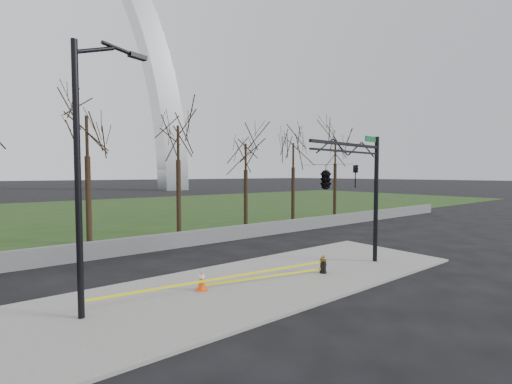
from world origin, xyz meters
TOP-DOWN VIEW (x-y plane):
  - ground at (0.00, 0.00)m, footprint 500.00×500.00m
  - sidewalk at (0.00, 0.00)m, footprint 18.00×6.00m
  - grass_strip at (0.00, 30.00)m, footprint 120.00×40.00m
  - guardrail at (0.00, 8.00)m, footprint 60.00×0.30m
  - gateway_arch at (0.00, 75.00)m, footprint 66.00×6.00m
  - tree_row at (-1.03, 12.00)m, footprint 43.94×4.00m
  - fire_hydrant at (2.44, -0.80)m, footprint 0.46×0.32m
  - traffic_cone at (-2.68, 0.39)m, footprint 0.46×0.46m
  - street_light at (-6.36, 0.48)m, footprint 2.35×0.77m
  - traffic_signal_mast at (2.68, -1.27)m, footprint 5.09×2.52m
  - caution_tape at (-1.36, -0.20)m, footprint 9.02×1.23m

SIDE VIEW (x-z plane):
  - ground at x=0.00m, z-range 0.00..0.00m
  - grass_strip at x=0.00m, z-range 0.00..0.06m
  - sidewalk at x=0.00m, z-range 0.00..0.10m
  - fire_hydrant at x=2.44m, z-range 0.07..0.81m
  - guardrail at x=0.00m, z-range 0.00..0.90m
  - traffic_cone at x=-2.68m, z-range 0.10..0.82m
  - caution_tape at x=-1.36m, z-range 0.28..0.67m
  - tree_row at x=-1.03m, z-range 0.00..8.24m
  - traffic_signal_mast at x=2.68m, z-range 1.15..7.15m
  - street_light at x=-6.36m, z-range 0.59..8.80m
  - gateway_arch at x=0.00m, z-range 0.00..65.00m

